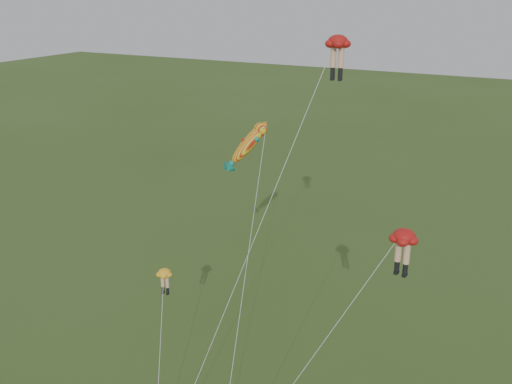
% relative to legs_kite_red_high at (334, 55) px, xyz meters
% --- Properties ---
extents(legs_kite_red_high, '(6.12, 10.34, 21.59)m').
position_rel_legs_kite_red_high_xyz_m(legs_kite_red_high, '(0.00, 0.00, 0.00)').
color(legs_kite_red_high, '#B11512').
rests_on(legs_kite_red_high, ground).
extents(legs_kite_red_mid, '(7.73, 5.68, 13.52)m').
position_rel_legs_kite_red_high_xyz_m(legs_kite_red_mid, '(4.80, -3.42, -7.85)').
color(legs_kite_red_mid, '#B11512').
rests_on(legs_kite_red_mid, ground).
extents(legs_kite_yellow, '(4.11, 7.14, 8.18)m').
position_rel_legs_kite_red_high_xyz_m(legs_kite_yellow, '(-8.62, -3.41, -13.15)').
color(legs_kite_yellow, yellow).
rests_on(legs_kite_yellow, ground).
extents(fish_kite, '(4.93, 12.07, 16.38)m').
position_rel_legs_kite_red_high_xyz_m(fish_kite, '(-5.85, 2.15, -5.79)').
color(fish_kite, yellow).
rests_on(fish_kite, ground).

